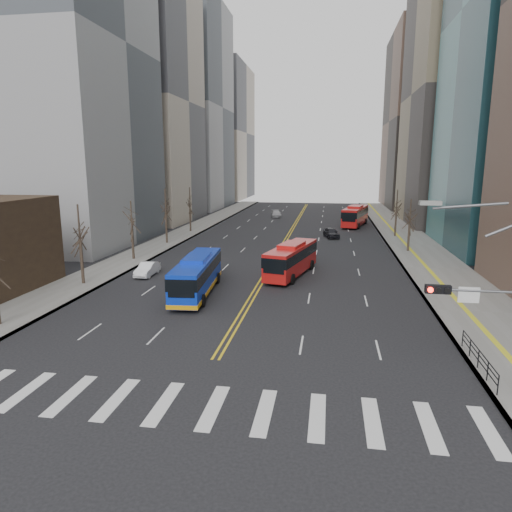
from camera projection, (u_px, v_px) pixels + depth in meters
ground at (188, 405)px, 21.04m from camera, size 220.00×220.00×0.00m
sidewalk_right at (413, 245)px, 61.80m from camera, size 7.00×130.00×0.15m
sidewalk_left at (173, 238)px, 67.13m from camera, size 5.00×130.00×0.15m
crosswalk at (188, 405)px, 21.04m from camera, size 26.70×4.00×0.01m
centerline at (291, 231)px, 74.23m from camera, size 0.55×100.00×0.01m
office_towers at (300, 90)px, 82.47m from camera, size 83.00×134.00×58.00m
signal_mast at (503, 306)px, 19.84m from camera, size 5.37×0.37×9.39m
pedestrian_railing at (479, 356)px, 24.44m from camera, size 0.06×6.06×1.02m
street_trees at (217, 215)px, 54.60m from camera, size 35.20×47.20×7.60m
blue_bus at (197, 274)px, 38.66m from camera, size 3.29×11.35×3.28m
red_bus_near at (291, 257)px, 44.98m from camera, size 4.65×10.49×3.27m
red_bus_far at (355, 215)px, 80.28m from camera, size 5.23×11.74×3.62m
car_white at (147, 269)px, 45.16m from camera, size 1.44×4.00×1.31m
car_dark_mid at (331, 233)px, 68.03m from camera, size 2.83×4.67×1.49m
car_silver at (276, 214)px, 93.79m from camera, size 2.81×5.01×1.37m
car_dark_far at (361, 214)px, 93.39m from camera, size 2.45×4.44×1.18m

